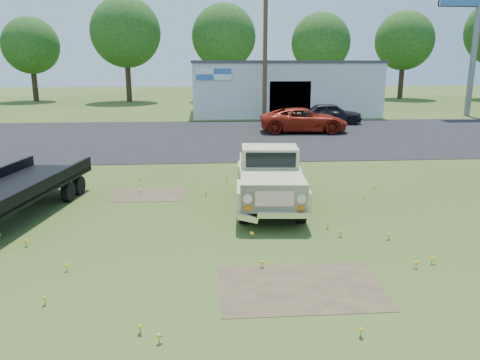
% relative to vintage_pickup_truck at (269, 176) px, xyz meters
% --- Properties ---
extents(ground, '(140.00, 140.00, 0.00)m').
position_rel_vintage_pickup_truck_xyz_m(ground, '(-1.60, -2.08, -0.87)').
color(ground, '#344917').
rests_on(ground, ground).
extents(asphalt_lot, '(90.00, 14.00, 0.02)m').
position_rel_vintage_pickup_truck_xyz_m(asphalt_lot, '(-1.60, 12.92, -0.87)').
color(asphalt_lot, black).
rests_on(asphalt_lot, ground).
extents(dirt_patch_a, '(3.00, 2.00, 0.01)m').
position_rel_vintage_pickup_truck_xyz_m(dirt_patch_a, '(-0.10, -5.08, -0.87)').
color(dirt_patch_a, '#4D3B29').
rests_on(dirt_patch_a, ground).
extents(dirt_patch_b, '(2.20, 1.60, 0.01)m').
position_rel_vintage_pickup_truck_xyz_m(dirt_patch_b, '(-3.60, 1.42, -0.87)').
color(dirt_patch_b, '#4D3B29').
rests_on(dirt_patch_b, ground).
extents(commercial_building, '(14.20, 8.20, 4.15)m').
position_rel_vintage_pickup_truck_xyz_m(commercial_building, '(4.40, 24.91, 1.23)').
color(commercial_building, beige).
rests_on(commercial_building, ground).
extents(utility_pole_mid, '(1.60, 0.30, 9.00)m').
position_rel_vintage_pickup_truck_xyz_m(utility_pole_mid, '(2.40, 19.92, 3.73)').
color(utility_pole_mid, '#4D3124').
rests_on(utility_pole_mid, ground).
extents(treeline_b, '(5.76, 5.76, 8.57)m').
position_rel_vintage_pickup_truck_xyz_m(treeline_b, '(-19.60, 38.92, 4.80)').
color(treeline_b, '#362618').
rests_on(treeline_b, ground).
extents(treeline_c, '(7.04, 7.04, 10.47)m').
position_rel_vintage_pickup_truck_xyz_m(treeline_c, '(-9.60, 37.42, 6.06)').
color(treeline_c, '#362618').
rests_on(treeline_c, ground).
extents(treeline_d, '(6.72, 6.72, 10.00)m').
position_rel_vintage_pickup_truck_xyz_m(treeline_d, '(0.40, 38.42, 5.75)').
color(treeline_d, '#362618').
rests_on(treeline_d, ground).
extents(treeline_e, '(6.08, 6.08, 9.04)m').
position_rel_vintage_pickup_truck_xyz_m(treeline_e, '(10.40, 36.92, 5.11)').
color(treeline_e, '#362618').
rests_on(treeline_e, ground).
extents(treeline_f, '(6.40, 6.40, 9.52)m').
position_rel_vintage_pickup_truck_xyz_m(treeline_f, '(20.40, 39.42, 5.43)').
color(treeline_f, '#362618').
rests_on(treeline_f, ground).
extents(vintage_pickup_truck, '(2.25, 4.93, 1.74)m').
position_rel_vintage_pickup_truck_xyz_m(vintage_pickup_truck, '(0.00, 0.00, 0.00)').
color(vintage_pickup_truck, tan).
rests_on(vintage_pickup_truck, ground).
extents(flatbed_trailer, '(3.00, 6.34, 1.66)m').
position_rel_vintage_pickup_truck_xyz_m(flatbed_trailer, '(-6.98, -0.25, -0.04)').
color(flatbed_trailer, black).
rests_on(flatbed_trailer, ground).
extents(red_pickup, '(5.22, 2.63, 1.42)m').
position_rel_vintage_pickup_truck_xyz_m(red_pickup, '(4.02, 14.27, -0.16)').
color(red_pickup, maroon).
rests_on(red_pickup, ground).
extents(dark_sedan, '(4.16, 1.93, 1.38)m').
position_rel_vintage_pickup_truck_xyz_m(dark_sedan, '(6.63, 17.93, -0.18)').
color(dark_sedan, black).
rests_on(dark_sedan, ground).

